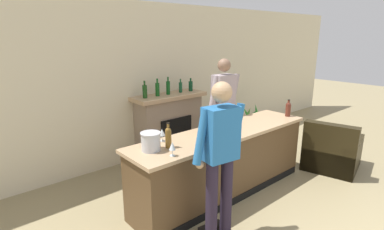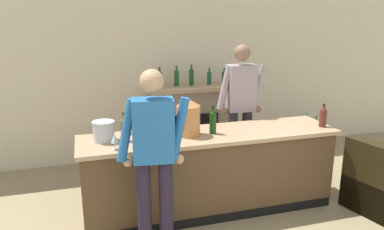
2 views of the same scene
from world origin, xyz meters
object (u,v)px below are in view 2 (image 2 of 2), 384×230
potted_plant_corner (316,133)px  wine_bottle_merlot_tall (124,128)px  wine_glass_mid_counter (115,139)px  fireplace_stone (192,121)px  copper_dispenser (188,117)px  wine_bottle_riesling_slim (323,116)px  person_customer (154,157)px  ice_bucket_steel (104,131)px  person_bartender (241,108)px  wine_bottle_burgundy_dark (213,121)px  wine_glass_front_right (128,124)px

potted_plant_corner → wine_bottle_merlot_tall: 3.62m
wine_glass_mid_counter → fireplace_stone: bearing=54.4°
copper_dispenser → wine_bottle_riesling_slim: copper_dispenser is taller
person_customer → wine_glass_mid_counter: person_customer is taller
fireplace_stone → ice_bucket_steel: fireplace_stone is taller
person_bartender → fireplace_stone: bearing=109.1°
copper_dispenser → ice_bucket_steel: (-0.89, 0.06, -0.10)m
person_customer → copper_dispenser: size_ratio=4.37×
copper_dispenser → wine_bottle_merlot_tall: copper_dispenser is taller
copper_dispenser → wine_bottle_burgundy_dark: size_ratio=1.29×
ice_bucket_steel → wine_bottle_riesling_slim: 2.49m
copper_dispenser → wine_bottle_merlot_tall: 0.69m
wine_bottle_riesling_slim → wine_bottle_merlot_tall: (-2.28, 0.14, 0.01)m
fireplace_stone → wine_glass_mid_counter: bearing=-125.6°
person_bartender → wine_glass_front_right: (-1.50, -0.39, 0.01)m
ice_bucket_steel → person_customer: bearing=-61.2°
wine_bottle_burgundy_dark → person_customer: bearing=-141.1°
wine_bottle_burgundy_dark → wine_glass_mid_counter: wine_bottle_burgundy_dark is taller
person_customer → wine_bottle_burgundy_dark: 1.01m
person_bartender → wine_bottle_burgundy_dark: person_bartender is taller
person_bartender → wine_glass_mid_counter: person_bartender is taller
person_customer → person_bartender: size_ratio=0.96×
potted_plant_corner → wine_glass_front_right: size_ratio=4.97×
copper_dispenser → wine_glass_mid_counter: copper_dispenser is taller
copper_dispenser → wine_glass_front_right: 0.67m
potted_plant_corner → wine_bottle_riesling_slim: wine_bottle_riesling_slim is taller
fireplace_stone → wine_bottle_riesling_slim: bearing=-59.2°
fireplace_stone → person_bartender: (0.35, -1.02, 0.43)m
person_customer → wine_glass_front_right: 0.88m
potted_plant_corner → wine_bottle_merlot_tall: bearing=-157.5°
potted_plant_corner → person_bartender: bearing=-156.6°
wine_bottle_riesling_slim → wine_glass_mid_counter: bearing=-177.8°
person_bartender → ice_bucket_steel: 1.86m
wine_bottle_riesling_slim → person_customer: bearing=-166.3°
wine_glass_front_right → person_customer: bearing=-82.5°
potted_plant_corner → wine_glass_front_right: wine_glass_front_right is taller
fireplace_stone → wine_glass_front_right: 1.88m
potted_plant_corner → wine_glass_front_right: bearing=-160.6°
wine_bottle_burgundy_dark → ice_bucket_steel: bearing=176.2°
ice_bucket_steel → wine_glass_front_right: 0.32m
person_customer → copper_dispenser: (0.51, 0.65, 0.16)m
fireplace_stone → wine_bottle_riesling_slim: size_ratio=5.40×
copper_dispenser → ice_bucket_steel: bearing=176.4°
person_bartender → wine_bottle_riesling_slim: (0.71, -0.76, 0.03)m
wine_bottle_burgundy_dark → wine_glass_mid_counter: 1.10m
potted_plant_corner → wine_glass_mid_counter: (-3.39, -1.59, 0.73)m
person_bartender → wine_bottle_burgundy_dark: size_ratio=5.91×
wine_glass_mid_counter → wine_bottle_riesling_slim: bearing=2.2°
person_bartender → wine_glass_mid_counter: (-1.69, -0.85, 0.02)m
wine_glass_front_right → wine_glass_mid_counter: wine_glass_mid_counter is taller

